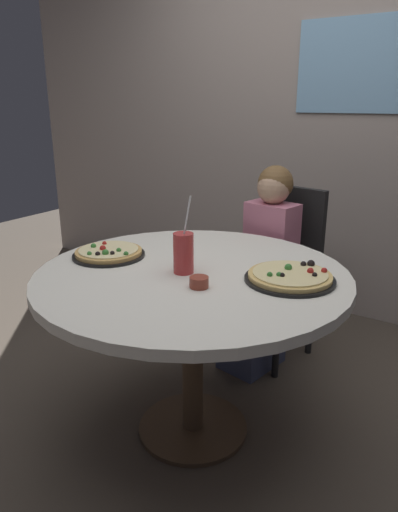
# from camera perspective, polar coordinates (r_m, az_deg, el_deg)

# --- Properties ---
(ground_plane) EXTENTS (8.00, 8.00, 0.00)m
(ground_plane) POSITION_cam_1_polar(r_m,az_deg,el_deg) (2.23, -0.74, -20.27)
(ground_plane) COLOR #4C4238
(wall_with_window) EXTENTS (5.20, 0.14, 2.90)m
(wall_with_window) POSITION_cam_1_polar(r_m,az_deg,el_deg) (3.24, 16.19, 18.71)
(wall_with_window) COLOR #A8998E
(wall_with_window) RESTS_ON ground_plane
(dining_table) EXTENTS (1.25, 1.25, 0.75)m
(dining_table) POSITION_cam_1_polar(r_m,az_deg,el_deg) (1.89, -0.82, -4.55)
(dining_table) COLOR silver
(dining_table) RESTS_ON ground_plane
(chair_wooden) EXTENTS (0.47, 0.47, 0.95)m
(chair_wooden) POSITION_cam_1_polar(r_m,az_deg,el_deg) (2.65, 9.88, -0.89)
(chair_wooden) COLOR black
(chair_wooden) RESTS_ON ground_plane
(diner_child) EXTENTS (0.32, 0.43, 1.08)m
(diner_child) POSITION_cam_1_polar(r_m,az_deg,el_deg) (2.53, 7.61, -2.89)
(diner_child) COLOR #3F4766
(diner_child) RESTS_ON ground_plane
(pizza_veggie) EXTENTS (0.31, 0.31, 0.05)m
(pizza_veggie) POSITION_cam_1_polar(r_m,az_deg,el_deg) (2.07, -10.95, 0.38)
(pizza_veggie) COLOR black
(pizza_veggie) RESTS_ON dining_table
(pizza_cheese) EXTENTS (0.34, 0.34, 0.05)m
(pizza_cheese) POSITION_cam_1_polar(r_m,az_deg,el_deg) (1.79, 11.05, -2.48)
(pizza_cheese) COLOR black
(pizza_cheese) RESTS_ON dining_table
(soda_cup) EXTENTS (0.08, 0.08, 0.31)m
(soda_cup) POSITION_cam_1_polar(r_m,az_deg,el_deg) (1.82, -1.90, 0.38)
(soda_cup) COLOR #B73333
(soda_cup) RESTS_ON dining_table
(sauce_bowl) EXTENTS (0.07, 0.07, 0.04)m
(sauce_bowl) POSITION_cam_1_polar(r_m,az_deg,el_deg) (1.69, 0.01, -3.21)
(sauce_bowl) COLOR brown
(sauce_bowl) RESTS_ON dining_table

